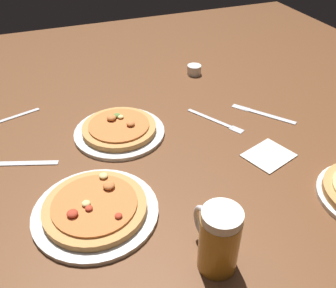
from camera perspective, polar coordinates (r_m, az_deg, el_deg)
name	(u,v)px	position (r m, az deg, el deg)	size (l,w,h in m)	color
ground_plane	(168,153)	(1.12, 0.00, -1.44)	(2.40, 2.40, 0.03)	brown
pizza_plate_far	(119,130)	(1.18, -7.46, 2.20)	(0.28, 0.28, 0.05)	silver
pizza_plate_side	(95,209)	(0.93, -11.07, -9.73)	(0.30, 0.30, 0.05)	silver
beer_mug_dark	(218,239)	(0.78, 7.67, -14.19)	(0.08, 0.14, 0.16)	#B27A23
ramekin_sauce	(194,70)	(1.54, 4.03, 11.27)	(0.06, 0.06, 0.04)	silver
napkin_folded	(269,155)	(1.12, 15.16, -1.63)	(0.13, 0.11, 0.01)	silver
fork_left	(7,119)	(1.36, -23.45, 3.52)	(0.21, 0.08, 0.01)	silver
knife_right	(263,114)	(1.31, 14.29, 4.54)	(0.15, 0.19, 0.01)	silver
fork_spare	(216,121)	(1.25, 7.37, 3.56)	(0.12, 0.20, 0.01)	silver
knife_spare	(17,163)	(1.14, -22.13, -2.73)	(0.22, 0.09, 0.01)	silver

